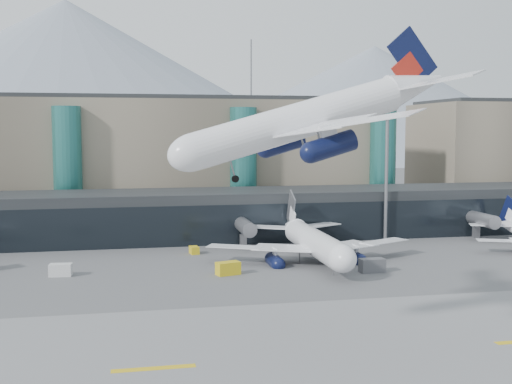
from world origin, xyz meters
TOP-DOWN VIEW (x-y plane):
  - ground at (0.00, 0.00)m, footprint 900.00×900.00m
  - runway_strip at (0.00, -15.00)m, footprint 400.00×40.00m
  - runway_markings at (-0.00, -15.00)m, footprint 128.00×1.00m
  - concourse at (-0.02, 57.73)m, footprint 170.00×27.00m
  - terminal_main at (-25.00, 90.00)m, footprint 130.00×30.00m
  - teal_towers at (-14.99, 74.01)m, footprint 116.40×19.40m
  - mountain_ridge at (15.97, 380.00)m, footprint 910.00×400.00m
  - lightmast_mid at (30.00, 48.00)m, footprint 3.00×1.20m
  - hero_jet at (-2.83, -13.23)m, footprint 31.49×31.49m
  - jet_parked_mid at (9.32, 32.57)m, footprint 38.62×37.21m
  - veh_a at (-32.52, 27.45)m, footprint 3.55×2.19m
  - veh_b at (-10.21, 41.35)m, footprint 1.80×2.57m
  - veh_c at (16.11, 20.35)m, footprint 4.02×2.24m
  - veh_g at (21.18, 41.92)m, footprint 1.97×2.48m
  - veh_h at (-6.78, 23.15)m, footprint 4.07×2.88m

SIDE VIEW (x-z plane):
  - ground at x=0.00m, z-range 0.00..0.00m
  - runway_strip at x=0.00m, z-range 0.00..0.04m
  - runway_markings at x=0.00m, z-range 0.04..0.06m
  - veh_g at x=21.18m, z-range 0.00..1.26m
  - veh_b at x=-10.21m, z-range 0.00..1.37m
  - veh_a at x=-32.52m, z-range 0.00..1.91m
  - veh_h at x=-6.78m, z-range 0.00..2.03m
  - veh_c at x=16.11m, z-range 0.00..2.19m
  - jet_parked_mid at x=9.32m, z-range -1.51..10.92m
  - concourse at x=-0.02m, z-range -0.03..9.97m
  - teal_towers at x=-14.99m, z-range -8.99..37.01m
  - lightmast_mid at x=30.00m, z-range 1.62..27.22m
  - terminal_main at x=-25.00m, z-range -0.06..30.94m
  - hero_jet at x=-2.83m, z-range 19.77..29.99m
  - mountain_ridge at x=15.97m, z-range -9.26..100.74m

